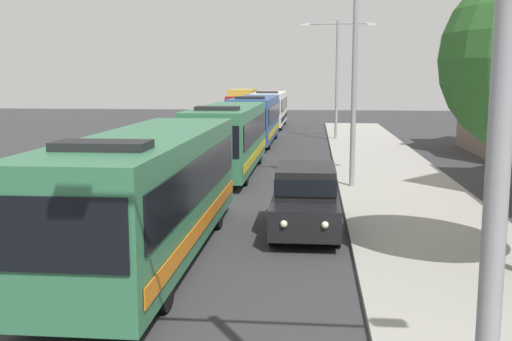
% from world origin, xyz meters
% --- Properties ---
extents(bus_lead, '(2.58, 10.92, 3.21)m').
position_xyz_m(bus_lead, '(-1.30, 12.34, 1.69)').
color(bus_lead, '#33724C').
rests_on(bus_lead, ground_plane).
extents(bus_second_in_line, '(2.58, 10.68, 3.21)m').
position_xyz_m(bus_second_in_line, '(-1.30, 25.76, 1.69)').
color(bus_second_in_line, '#33724C').
rests_on(bus_second_in_line, ground_plane).
extents(bus_middle, '(2.58, 11.21, 3.21)m').
position_xyz_m(bus_middle, '(-1.30, 38.45, 1.69)').
color(bus_middle, '#284C8C').
rests_on(bus_middle, ground_plane).
extents(bus_fourth_in_line, '(2.58, 10.73, 3.21)m').
position_xyz_m(bus_fourth_in_line, '(-1.30, 51.75, 1.69)').
color(bus_fourth_in_line, silver).
rests_on(bus_fourth_in_line, ground_plane).
extents(white_suv, '(1.86, 4.59, 1.90)m').
position_xyz_m(white_suv, '(2.40, 15.16, 1.03)').
color(white_suv, black).
rests_on(white_suv, ground_plane).
extents(box_truck_oncoming, '(2.35, 7.48, 3.15)m').
position_xyz_m(box_truck_oncoming, '(-4.60, 58.45, 1.71)').
color(box_truck_oncoming, maroon).
rests_on(box_truck_oncoming, ground_plane).
extents(streetlamp_mid, '(6.50, 0.28, 8.96)m').
position_xyz_m(streetlamp_mid, '(4.10, 21.97, 5.62)').
color(streetlamp_mid, gray).
rests_on(streetlamp_mid, sidewalk).
extents(streetlamp_far, '(4.99, 0.28, 7.99)m').
position_xyz_m(streetlamp_far, '(4.10, 40.65, 5.00)').
color(streetlamp_far, gray).
rests_on(streetlamp_far, sidewalk).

